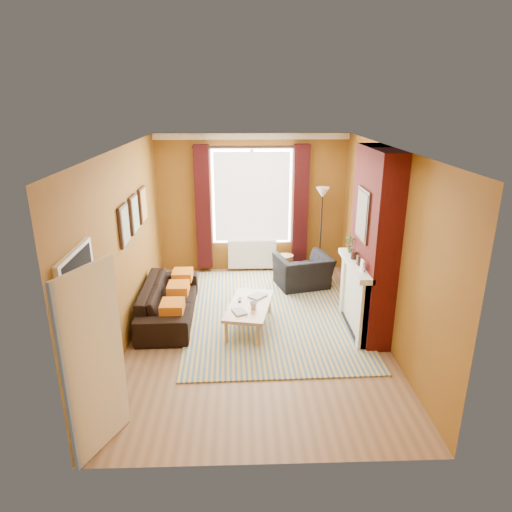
% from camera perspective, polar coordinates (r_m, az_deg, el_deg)
% --- Properties ---
extents(ground, '(5.50, 5.50, 0.00)m').
position_cam_1_polar(ground, '(7.22, 0.07, -9.31)').
color(ground, brown).
rests_on(ground, ground).
extents(room_walls, '(3.82, 5.54, 2.83)m').
position_cam_1_polar(room_walls, '(6.99, 5.13, 1.92)').
color(room_walls, brown).
rests_on(room_walls, ground).
extents(striped_rug, '(2.89, 3.94, 0.02)m').
position_cam_1_polar(striped_rug, '(7.76, 1.97, -7.09)').
color(striped_rug, '#376397').
rests_on(striped_rug, ground).
extents(sofa, '(0.84, 2.07, 0.60)m').
position_cam_1_polar(sofa, '(7.63, -10.83, -5.52)').
color(sofa, black).
rests_on(sofa, ground).
extents(armchair, '(1.16, 1.07, 0.63)m').
position_cam_1_polar(armchair, '(8.72, 5.88, -1.94)').
color(armchair, black).
rests_on(armchair, ground).
extents(coffee_table, '(0.84, 1.32, 0.41)m').
position_cam_1_polar(coffee_table, '(7.15, -0.84, -6.34)').
color(coffee_table, tan).
rests_on(coffee_table, ground).
extents(wicker_stool, '(0.41, 0.41, 0.41)m').
position_cam_1_polar(wicker_stool, '(9.37, 3.66, -1.08)').
color(wicker_stool, '#976D41').
rests_on(wicker_stool, ground).
extents(floor_lamp, '(0.29, 0.29, 1.82)m').
position_cam_1_polar(floor_lamp, '(9.01, 8.24, 6.09)').
color(floor_lamp, black).
rests_on(floor_lamp, ground).
extents(book_a, '(0.26, 0.29, 0.02)m').
position_cam_1_polar(book_a, '(6.83, -2.79, -7.11)').
color(book_a, '#999999').
rests_on(book_a, coffee_table).
extents(book_b, '(0.34, 0.35, 0.02)m').
position_cam_1_polar(book_b, '(7.45, -0.39, -4.79)').
color(book_b, '#999999').
rests_on(book_b, coffee_table).
extents(mug, '(0.13, 0.13, 0.10)m').
position_cam_1_polar(mug, '(6.97, -0.32, -6.18)').
color(mug, '#999999').
rests_on(mug, coffee_table).
extents(tv_remote, '(0.06, 0.16, 0.02)m').
position_cam_1_polar(tv_remote, '(7.25, -2.04, -5.49)').
color(tv_remote, '#27272A').
rests_on(tv_remote, coffee_table).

